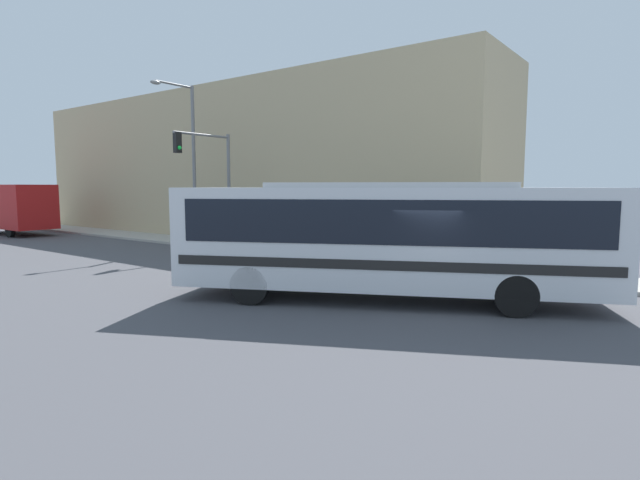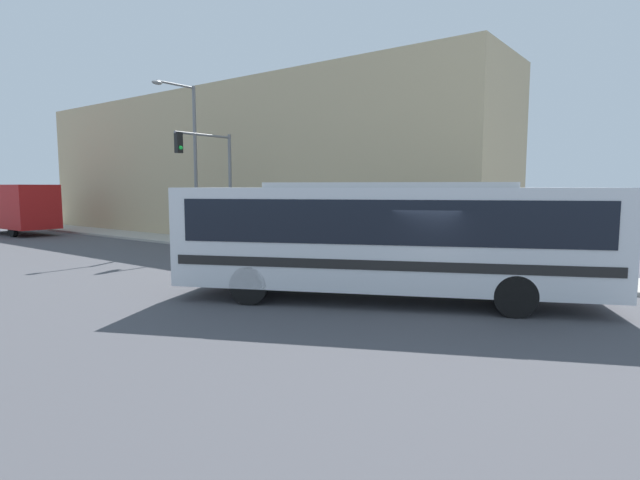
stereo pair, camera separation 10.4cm
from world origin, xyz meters
name	(u,v)px [view 2 (the right image)]	position (x,y,z in m)	size (l,w,h in m)	color
ground_plane	(421,304)	(0.00, 0.00, 0.00)	(120.00, 120.00, 0.00)	#47474C
sidewalk	(155,237)	(5.80, 20.00, 0.06)	(2.59, 70.00, 0.12)	#A8A399
building_facade	(236,165)	(10.09, 17.53, 4.39)	(6.00, 33.07, 8.77)	tan
city_bus	(387,233)	(-0.14, 0.95, 1.83)	(7.19, 11.20, 3.16)	silver
delivery_truck	(19,208)	(2.15, 29.26, 1.72)	(2.46, 6.75, 3.19)	#B21919
fire_hydrant	(379,252)	(5.10, 4.25, 0.51)	(0.28, 0.38, 0.77)	#999999
traffic_light_pole	(213,170)	(4.15, 12.82, 3.87)	(3.28, 0.35, 5.46)	slate
parking_meter	(303,235)	(5.10, 8.09, 0.95)	(0.14, 0.14, 1.21)	slate
street_lamp	(191,152)	(5.05, 15.54, 4.87)	(2.57, 0.28, 8.10)	slate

